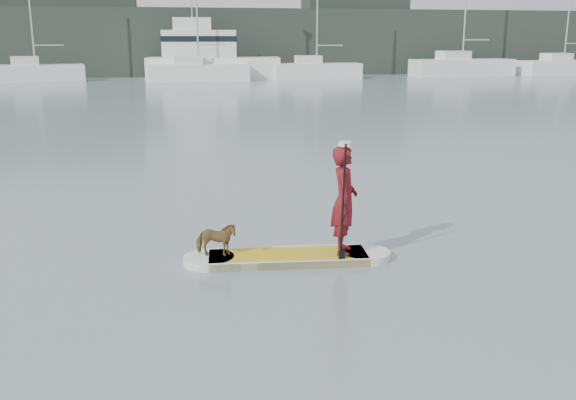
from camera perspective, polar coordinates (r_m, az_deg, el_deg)
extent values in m
plane|color=slate|center=(9.96, -2.48, -6.03)|extent=(140.00, 140.00, 0.00)
cube|color=gold|center=(10.22, 0.00, -5.11)|extent=(2.57, 1.05, 0.12)
cylinder|color=silver|center=(10.18, -7.05, -5.30)|extent=(0.80, 0.80, 0.12)
cylinder|color=silver|center=(10.41, 6.89, -4.86)|extent=(0.80, 0.80, 0.12)
cube|color=silver|center=(10.57, -0.19, -4.45)|extent=(2.49, 0.31, 0.12)
cube|color=silver|center=(9.87, 0.21, -5.82)|extent=(2.49, 0.31, 0.12)
imported|color=maroon|center=(10.08, 5.01, -0.01)|extent=(0.57, 0.71, 1.71)
cylinder|color=silver|center=(9.89, 5.12, 4.99)|extent=(0.22, 0.22, 0.07)
imported|color=brown|center=(10.07, -6.42, -3.52)|extent=(0.68, 0.41, 0.54)
cylinder|color=black|center=(9.74, 4.91, -0.36)|extent=(0.06, 0.30, 1.89)
cube|color=black|center=(10.01, 4.80, -5.35)|extent=(0.10, 0.03, 0.32)
cube|color=white|center=(55.80, -21.49, 10.44)|extent=(7.68, 3.69, 1.32)
cube|color=silver|center=(55.76, -22.35, 11.38)|extent=(2.33, 2.05, 0.66)
cylinder|color=#B7B7BC|center=(55.78, -22.00, 15.85)|extent=(0.13, 0.13, 9.25)
cylinder|color=#B7B7BC|center=(55.75, -20.51, 12.76)|extent=(2.25, 0.49, 0.09)
cube|color=white|center=(53.20, -7.92, 11.15)|extent=(8.15, 2.82, 1.34)
cube|color=silver|center=(53.14, -8.85, 12.20)|extent=(2.33, 1.84, 0.67)
cylinder|color=#B7B7BC|center=(53.16, -6.73, 13.56)|extent=(2.30, 0.19, 0.10)
cube|color=white|center=(55.61, 2.56, 11.37)|extent=(7.44, 2.50, 1.30)
cube|color=silver|center=(55.41, 1.81, 12.38)|extent=(2.10, 1.71, 0.65)
cylinder|color=#B7B7BC|center=(55.60, 2.63, 16.91)|extent=(0.13, 0.13, 9.45)
cylinder|color=#B7B7BC|center=(55.81, 3.73, 13.56)|extent=(2.23, 0.12, 0.09)
cube|color=white|center=(62.00, 15.19, 11.29)|extent=(9.58, 3.35, 1.50)
cube|color=silver|center=(61.50, 14.48, 12.37)|extent=(2.75, 2.11, 0.75)
cylinder|color=#B7B7BC|center=(62.59, 16.39, 13.50)|extent=(2.57, 0.26, 0.11)
cube|color=white|center=(55.68, -6.63, 11.56)|extent=(11.37, 4.60, 1.81)
cube|color=silver|center=(55.66, -7.86, 13.60)|extent=(6.34, 3.38, 2.21)
cube|color=silver|center=(55.69, -8.50, 15.23)|extent=(3.28, 2.20, 1.01)
cube|color=black|center=(55.66, -7.87, 14.01)|extent=(6.46, 3.46, 0.45)
cylinder|color=#B7B7BC|center=(55.73, -8.55, 16.57)|extent=(0.10, 0.10, 1.61)
cube|color=black|center=(62.25, -10.35, 13.64)|extent=(90.00, 6.00, 6.00)
cube|color=black|center=(63.82, -19.73, 14.41)|extent=(14.00, 4.00, 9.00)
cube|color=black|center=(66.15, 5.91, 14.68)|extent=(10.00, 4.00, 8.00)
cube|color=white|center=(66.69, 23.26, 10.76)|extent=(8.83, 3.24, 1.35)
cube|color=silver|center=(66.11, 22.75, 11.66)|extent=(2.56, 1.95, 0.67)
cylinder|color=#B7B7BC|center=(66.71, 23.79, 15.98)|extent=(0.13, 0.13, 10.87)
cylinder|color=#B7B7BC|center=(67.36, 24.22, 12.58)|extent=(2.31, 0.30, 0.10)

